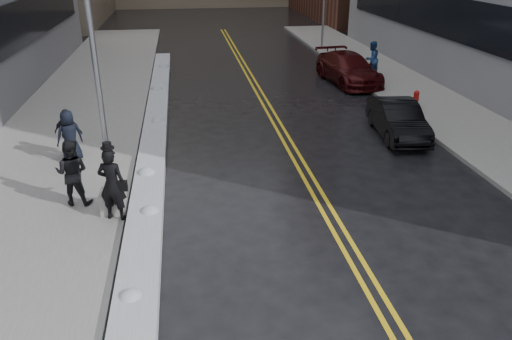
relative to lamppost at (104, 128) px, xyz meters
name	(u,v)px	position (x,y,z in m)	size (l,w,h in m)	color
ground	(244,245)	(3.30, -2.00, -2.53)	(160.00, 160.00, 0.00)	black
sidewalk_west	(75,123)	(-2.45, 8.00, -2.46)	(5.50, 50.00, 0.15)	gray
sidewalk_east	(436,107)	(13.30, 8.00, -2.46)	(4.00, 50.00, 0.15)	gray
lane_line_left	(269,116)	(5.65, 8.00, -2.53)	(0.12, 50.00, 0.01)	gold
lane_line_right	(276,116)	(5.95, 8.00, -2.53)	(0.12, 50.00, 0.01)	gold
snow_ridge	(155,134)	(0.85, 6.00, -2.36)	(0.90, 30.00, 0.34)	silver
lamppost	(104,128)	(0.00, 0.00, 0.00)	(0.65, 0.65, 7.62)	gray
fire_hydrant	(416,98)	(12.30, 8.00, -1.98)	(0.26, 0.26, 0.73)	maroon
traffic_signal	(324,0)	(11.80, 22.00, 0.87)	(0.16, 0.20, 6.00)	gray
pedestrian_fedora	(112,184)	(0.09, -0.41, -1.39)	(0.72, 0.47, 1.98)	black
pedestrian_b	(72,172)	(-1.09, 0.62, -1.45)	(0.91, 0.71, 1.87)	black
pedestrian_c	(70,136)	(-1.75, 3.78, -1.51)	(0.85, 0.55, 1.74)	black
pedestrian_d	(69,132)	(-1.89, 4.32, -1.57)	(0.95, 0.40, 1.63)	black
pedestrian_east	(372,59)	(12.30, 13.72, -1.43)	(0.93, 0.72, 1.91)	navy
car_black	(398,119)	(10.08, 4.84, -1.85)	(1.44, 4.14, 1.36)	black
car_maroon	(348,68)	(10.80, 13.10, -1.76)	(2.17, 5.35, 1.55)	#36080A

